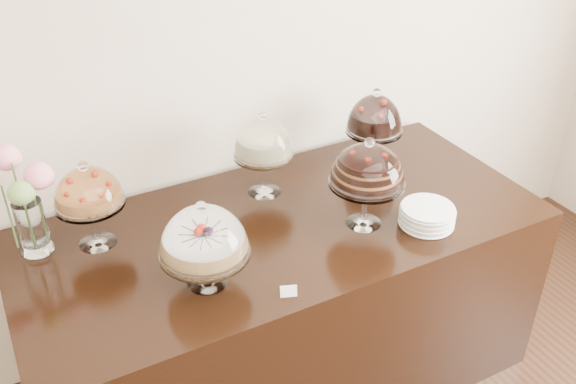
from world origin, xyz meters
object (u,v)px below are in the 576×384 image
cake_stand_sugar_sponge (204,236)px  cake_stand_choco_layer (368,168)px  flower_vase (19,198)px  cake_stand_fruit_tart (88,191)px  cake_stand_dark_choco (375,117)px  plate_stack (427,216)px  display_counter (283,304)px  cake_stand_cheesecake (263,142)px

cake_stand_sugar_sponge → cake_stand_choco_layer: bearing=3.9°
cake_stand_sugar_sponge → flower_vase: 0.73m
cake_stand_choco_layer → cake_stand_fruit_tart: size_ratio=1.07×
cake_stand_dark_choco → plate_stack: (-0.09, -0.54, -0.20)m
flower_vase → plate_stack: 1.60m
display_counter → cake_stand_fruit_tart: bearing=162.5°
cake_stand_cheesecake → plate_stack: bearing=-48.7°
cake_stand_fruit_tart → cake_stand_sugar_sponge: bearing=-55.7°
cake_stand_choco_layer → cake_stand_cheesecake: 0.49m
cake_stand_sugar_sponge → cake_stand_cheesecake: bearing=45.1°
plate_stack → cake_stand_fruit_tart: bearing=157.4°
display_counter → flower_vase: (-0.95, 0.29, 0.70)m
flower_vase → cake_stand_sugar_sponge: bearing=-43.2°
display_counter → cake_stand_sugar_sponge: (-0.42, -0.21, 0.66)m
cake_stand_sugar_sponge → cake_stand_dark_choco: bearing=23.7°
cake_stand_dark_choco → flower_vase: size_ratio=0.93×
cake_stand_cheesecake → flower_vase: size_ratio=0.95×
cake_stand_sugar_sponge → plate_stack: bearing=-5.0°
cake_stand_dark_choco → plate_stack: size_ratio=1.74×
cake_stand_fruit_tart → plate_stack: size_ratio=1.67×
cake_stand_choco_layer → cake_stand_dark_choco: (0.32, 0.41, -0.02)m
display_counter → cake_stand_choco_layer: 0.79m
cake_stand_cheesecake → cake_stand_fruit_tart: (-0.76, -0.03, -0.01)m
cake_stand_dark_choco → flower_vase: (-1.57, 0.05, 0.00)m
cake_stand_sugar_sponge → cake_stand_choco_layer: cake_stand_choco_layer is taller
cake_stand_sugar_sponge → cake_stand_dark_choco: (1.03, 0.45, 0.03)m
cake_stand_cheesecake → plate_stack: cake_stand_cheesecake is taller
flower_vase → plate_stack: (1.48, -0.58, -0.20)m
cake_stand_fruit_tart → flower_vase: bearing=164.1°
cake_stand_dark_choco → plate_stack: 0.58m
plate_stack → cake_stand_choco_layer: bearing=149.6°
cake_stand_choco_layer → cake_stand_cheesecake: bearing=121.7°
cake_stand_fruit_tart → plate_stack: 1.36m
cake_stand_cheesecake → flower_vase: (-1.00, 0.04, -0.01)m
cake_stand_sugar_sponge → cake_stand_fruit_tart: (-0.30, 0.43, 0.03)m
cake_stand_choco_layer → plate_stack: 0.34m
cake_stand_cheesecake → cake_stand_dark_choco: cake_stand_cheesecake is taller
cake_stand_cheesecake → cake_stand_dark_choco: (0.57, -0.01, -0.01)m
cake_stand_sugar_sponge → cake_stand_choco_layer: 0.72m
flower_vase → display_counter: bearing=-17.1°
cake_stand_cheesecake → cake_stand_choco_layer: bearing=-58.3°
cake_stand_choco_layer → cake_stand_fruit_tart: cake_stand_choco_layer is taller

